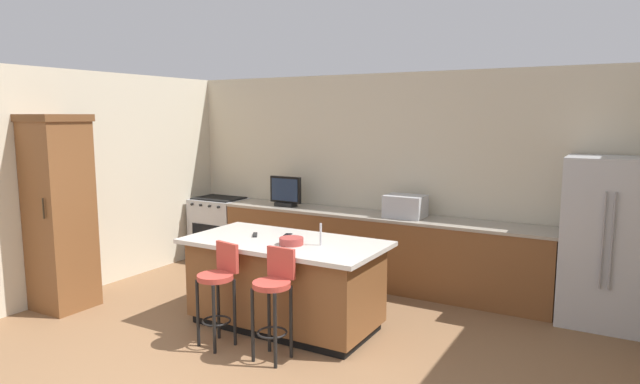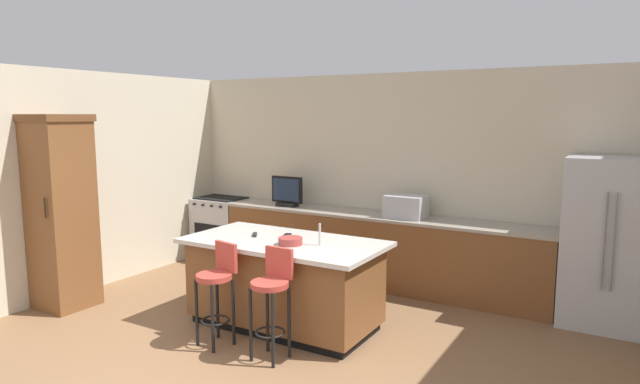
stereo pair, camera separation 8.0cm
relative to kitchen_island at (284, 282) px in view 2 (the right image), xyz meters
name	(u,v)px [view 2 (the right image)]	position (x,y,z in m)	size (l,w,h in m)	color
wall_back	(393,178)	(0.29, 2.14, 0.89)	(6.69, 0.12, 2.73)	beige
wall_left	(107,179)	(-2.86, 0.12, 0.89)	(0.12, 4.45, 2.73)	beige
counter_back	(376,250)	(0.23, 1.76, 0.00)	(4.40, 0.62, 0.93)	brown
kitchen_island	(284,282)	(0.00, 0.00, 0.00)	(2.05, 1.06, 0.92)	black
refrigerator	(610,243)	(2.88, 1.71, 0.41)	(0.88, 0.73, 1.77)	#B7BABF
range_oven	(222,228)	(-2.36, 1.76, 0.00)	(0.77, 0.63, 0.95)	#B7BABF
cabinet_tower	(61,209)	(-2.50, -0.78, 0.67)	(0.61, 0.61, 2.20)	brown
microwave	(406,206)	(0.63, 1.76, 0.60)	(0.48, 0.36, 0.27)	#B7BABF
tv_monitor	(287,192)	(-1.11, 1.71, 0.65)	(0.48, 0.16, 0.42)	black
sink_faucet_back	(385,204)	(0.31, 1.86, 0.58)	(0.02, 0.02, 0.24)	#B2B2B7
sink_faucet_island	(320,234)	(0.43, 0.00, 0.56)	(0.02, 0.02, 0.22)	#B2B2B7
bar_stool_left	(217,285)	(-0.29, -0.70, 0.12)	(0.34, 0.36, 0.98)	#B23D33
bar_stool_right	(272,293)	(0.33, -0.68, 0.14)	(0.34, 0.34, 1.00)	#B23D33
fruit_bowl	(290,241)	(0.16, -0.13, 0.48)	(0.24, 0.24, 0.07)	#993833
cell_phone	(287,235)	(-0.10, 0.20, 0.45)	(0.07, 0.15, 0.01)	black
tv_remote	(255,235)	(-0.39, 0.02, 0.46)	(0.04, 0.17, 0.02)	black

